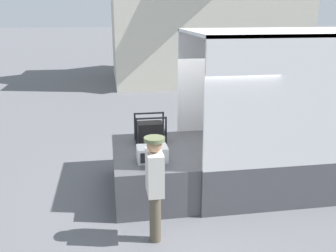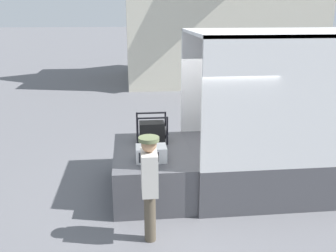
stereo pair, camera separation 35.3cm
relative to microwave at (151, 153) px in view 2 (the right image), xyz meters
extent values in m
plane|color=slate|center=(0.78, 0.52, -1.01)|extent=(160.00, 160.00, 0.00)
cube|color=#4C4C51|center=(2.78, 0.52, -0.57)|extent=(4.00, 2.33, 0.87)
cube|color=white|center=(2.78, 1.65, 0.99)|extent=(4.00, 0.06, 2.26)
cube|color=white|center=(2.78, -0.62, 0.99)|extent=(4.00, 0.06, 2.26)
cube|color=white|center=(2.78, 0.52, 2.10)|extent=(4.00, 2.33, 0.06)
cylinder|color=silver|center=(2.06, 0.62, 0.05)|extent=(0.31, 0.31, 0.38)
cube|color=#B2A893|center=(2.33, 0.01, -0.01)|extent=(0.44, 0.32, 0.24)
cube|color=olive|center=(2.66, 0.91, -0.02)|extent=(0.44, 0.32, 0.24)
cube|color=#4C4C51|center=(0.04, 0.52, -0.57)|extent=(1.48, 2.21, 0.87)
cube|color=white|center=(0.00, 0.00, 0.00)|extent=(0.55, 0.38, 0.27)
cube|color=black|center=(-0.05, -0.19, 0.00)|extent=(0.35, 0.01, 0.19)
cube|color=black|center=(0.08, 1.01, 0.08)|extent=(0.51, 0.34, 0.42)
cylinder|color=slate|center=(0.29, 1.01, 0.10)|extent=(0.19, 0.19, 0.19)
cylinder|color=black|center=(-0.22, 0.81, 0.16)|extent=(0.04, 0.04, 0.59)
cylinder|color=black|center=(0.38, 0.81, 0.16)|extent=(0.04, 0.04, 0.59)
cylinder|color=black|center=(-0.22, 1.20, 0.16)|extent=(0.04, 0.04, 0.59)
cylinder|color=black|center=(0.38, 1.20, 0.16)|extent=(0.04, 0.04, 0.59)
cylinder|color=black|center=(0.08, 0.81, 0.43)|extent=(0.60, 0.04, 0.04)
cylinder|color=black|center=(0.08, 1.20, 0.43)|extent=(0.60, 0.04, 0.04)
cylinder|color=brown|center=(-0.10, -1.17, -0.59)|extent=(0.18, 0.18, 0.83)
cube|color=beige|center=(-0.10, -1.17, 0.16)|extent=(0.24, 0.44, 0.66)
sphere|color=tan|center=(-0.10, -1.17, 0.60)|extent=(0.23, 0.23, 0.23)
cylinder|color=#606B47|center=(-0.10, -1.17, 0.69)|extent=(0.31, 0.31, 0.06)
cube|color=beige|center=(4.26, 13.22, 2.10)|extent=(9.21, 6.17, 6.21)
camera|label=1|loc=(-0.73, -6.27, 2.48)|focal=40.00mm
camera|label=2|loc=(-0.38, -6.32, 2.48)|focal=40.00mm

